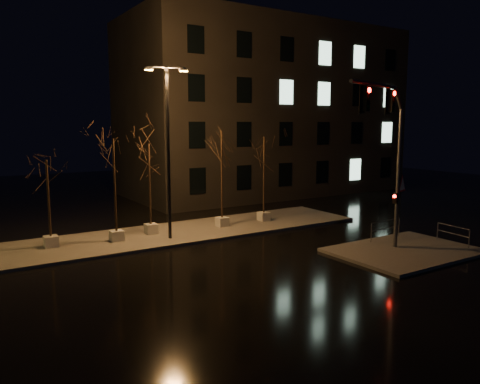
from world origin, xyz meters
TOP-DOWN VIEW (x-y plane):
  - ground at (0.00, 0.00)m, footprint 90.00×90.00m
  - median at (0.00, 6.00)m, footprint 22.00×5.00m
  - sidewalk_corner at (7.50, -3.50)m, footprint 7.00×5.00m
  - building at (14.00, 18.00)m, footprint 25.00×12.00m
  - tree_0 at (-7.17, 6.41)m, footprint 1.80×1.80m
  - tree_1 at (-4.00, 5.83)m, footprint 1.80×1.80m
  - tree_2 at (-1.83, 6.44)m, footprint 1.80×1.80m
  - tree_3 at (2.52, 5.93)m, footprint 1.80×1.80m
  - tree_4 at (5.61, 5.95)m, footprint 1.80×1.80m
  - traffic_signal_mast at (6.28, -3.30)m, footprint 6.18×2.08m
  - streetlight_main at (-1.36, 4.86)m, footprint 2.25×0.81m
  - guard_rail_a at (8.33, -1.54)m, footprint 2.41×0.20m
  - guard_rail_b at (10.50, -4.07)m, footprint 0.27×1.98m

SIDE VIEW (x-z plane):
  - ground at x=0.00m, z-range 0.00..0.00m
  - median at x=0.00m, z-range 0.00..0.15m
  - sidewalk_corner at x=7.50m, z-range 0.00..0.15m
  - guard_rail_b at x=10.50m, z-range 0.29..1.23m
  - guard_rail_a at x=8.33m, z-range 0.31..1.35m
  - tree_0 at x=-7.17m, z-range 1.32..5.83m
  - tree_2 at x=-1.83m, z-range 1.50..6.70m
  - tree_4 at x=5.61m, z-range 1.56..7.03m
  - tree_1 at x=-4.00m, z-range 1.58..7.12m
  - tree_3 at x=2.52m, z-range 1.67..7.57m
  - traffic_signal_mast at x=6.28m, z-range 1.39..9.27m
  - streetlight_main at x=-1.36m, z-range 0.85..9.93m
  - building at x=14.00m, z-range 0.00..15.00m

